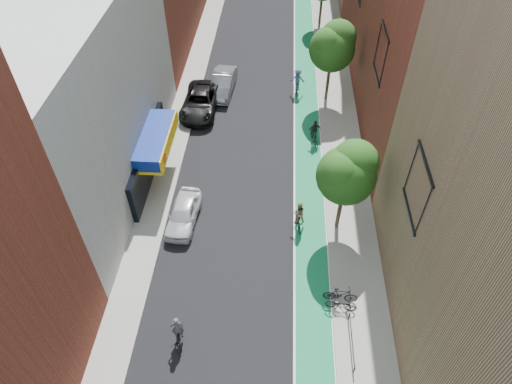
% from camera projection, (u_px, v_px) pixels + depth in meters
% --- Properties ---
extents(ground, '(160.00, 160.00, 0.00)m').
position_uv_depth(ground, '(231.00, 383.00, 21.53)').
color(ground, black).
rests_on(ground, ground).
extents(bike_lane, '(2.00, 68.00, 0.01)m').
position_uv_depth(bike_lane, '(306.00, 86.00, 39.65)').
color(bike_lane, '#167F56').
rests_on(bike_lane, ground).
extents(sidewalk_left, '(2.00, 68.00, 0.15)m').
position_uv_depth(sidewalk_left, '(192.00, 82.00, 40.02)').
color(sidewalk_left, gray).
rests_on(sidewalk_left, ground).
extents(sidewalk_right, '(3.00, 68.00, 0.15)m').
position_uv_depth(sidewalk_right, '(335.00, 86.00, 39.50)').
color(sidewalk_right, gray).
rests_on(sidewalk_right, ground).
extents(building_left_white, '(8.00, 20.00, 12.00)m').
position_uv_depth(building_left_white, '(69.00, 100.00, 27.59)').
color(building_left_white, silver).
rests_on(building_left_white, ground).
extents(tree_near, '(3.40, 3.36, 6.42)m').
position_uv_depth(tree_near, '(348.00, 172.00, 25.04)').
color(tree_near, '#332619').
rests_on(tree_near, ground).
extents(tree_mid, '(3.55, 3.53, 6.74)m').
position_uv_depth(tree_mid, '(333.00, 45.00, 34.73)').
color(tree_mid, '#332619').
rests_on(tree_mid, ground).
extents(parked_car_white, '(1.97, 4.26, 1.42)m').
position_uv_depth(parked_car_white, '(183.00, 213.00, 28.19)').
color(parked_car_white, silver).
rests_on(parked_car_white, ground).
extents(parked_car_black, '(2.87, 5.91, 1.62)m').
position_uv_depth(parked_car_black, '(200.00, 102.00, 36.57)').
color(parked_car_black, black).
rests_on(parked_car_black, ground).
extents(parked_car_silver, '(2.10, 5.05, 1.63)m').
position_uv_depth(parked_car_silver, '(223.00, 83.00, 38.48)').
color(parked_car_silver, gray).
rests_on(parked_car_silver, ground).
extents(cyclist_lead, '(0.95, 1.82, 2.02)m').
position_uv_depth(cyclist_lead, '(178.00, 334.00, 22.56)').
color(cyclist_lead, black).
rests_on(cyclist_lead, ground).
extents(cyclist_lane_near, '(0.88, 1.85, 1.99)m').
position_uv_depth(cyclist_lane_near, '(298.00, 217.00, 27.83)').
color(cyclist_lane_near, black).
rests_on(cyclist_lane_near, ground).
extents(cyclist_lane_mid, '(1.08, 2.01, 1.91)m').
position_uv_depth(cyclist_lane_mid, '(314.00, 135.00, 33.73)').
color(cyclist_lane_mid, black).
rests_on(cyclist_lane_mid, ground).
extents(cyclist_lane_far, '(1.22, 1.69, 2.14)m').
position_uv_depth(cyclist_lane_far, '(297.00, 82.00, 38.34)').
color(cyclist_lane_far, black).
rests_on(cyclist_lane_far, ground).
extents(parked_bike_mid, '(1.89, 0.67, 1.11)m').
position_uv_depth(parked_bike_mid, '(341.00, 295.00, 24.09)').
color(parked_bike_mid, black).
rests_on(parked_bike_mid, sidewalk_right).
extents(parked_bike_far, '(1.66, 0.81, 0.84)m').
position_uv_depth(parked_bike_far, '(341.00, 304.00, 23.85)').
color(parked_bike_far, black).
rests_on(parked_bike_far, sidewalk_right).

